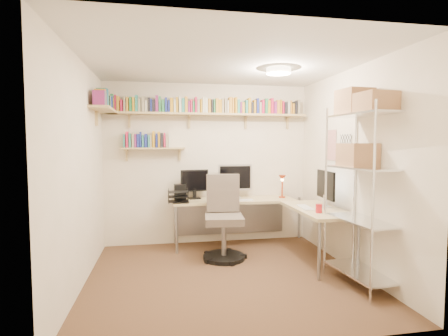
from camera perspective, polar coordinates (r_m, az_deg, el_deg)
The scene contains 6 objects.
ground at distance 4.34m, azimuth 0.25°, elevation -17.23°, with size 3.20×3.20×0.00m, color #4F3021.
room_shell at distance 4.05m, azimuth 0.32°, elevation 3.68°, with size 3.24×3.04×2.52m.
wall_shelves at distance 5.30m, azimuth -6.88°, elevation 8.95°, with size 3.12×1.09×0.80m.
corner_desk at distance 5.17m, azimuth 3.59°, elevation -5.56°, with size 2.22×1.88×1.25m.
office_chair at distance 4.85m, azimuth -0.05°, elevation -9.00°, with size 0.60×0.61×1.14m.
wire_rack at distance 4.09m, azimuth 21.60°, elevation 3.90°, with size 0.49×0.89×2.18m.
Camera 1 is at (-0.74, -3.98, 1.57)m, focal length 28.00 mm.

